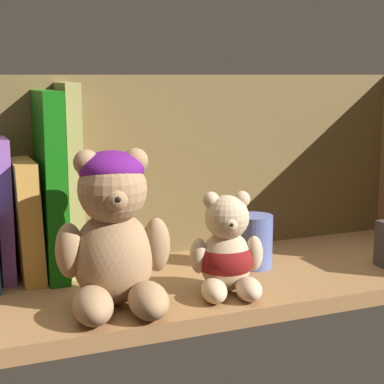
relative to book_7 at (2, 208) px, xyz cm
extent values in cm
cube|color=olive|center=(18.77, -9.99, -9.92)|extent=(82.44, 24.74, 2.00)
cube|color=brown|center=(18.77, 2.98, 2.78)|extent=(84.84, 1.20, 27.40)
cube|color=#844C9E|center=(0.00, 0.00, 0.00)|extent=(1.64, 9.25, 17.85)
cube|color=#B78438|center=(2.62, 0.00, -1.38)|extent=(3.19, 13.12, 15.18)
cube|color=#11620F|center=(5.69, 0.00, 2.85)|extent=(2.54, 14.37, 23.54)
cube|color=#9D914F|center=(8.39, 0.00, 3.31)|extent=(1.93, 10.21, 24.46)
ellipsoid|color=#93704C|center=(10.24, -14.69, -3.59)|extent=(9.07, 8.32, 10.67)
sphere|color=#93704C|center=(10.17, -15.22, 4.26)|extent=(7.59, 7.59, 7.59)
sphere|color=#93704C|center=(7.61, -14.35, 7.22)|extent=(2.85, 2.85, 2.85)
sphere|color=#93704C|center=(12.88, -15.03, 7.22)|extent=(2.85, 2.85, 2.85)
sphere|color=#9B754E|center=(9.83, -17.89, 3.80)|extent=(2.85, 2.85, 2.85)
sphere|color=black|center=(9.71, -18.88, 3.88)|extent=(1.00, 1.00, 1.00)
ellipsoid|color=#93704C|center=(6.69, -19.35, -7.03)|extent=(5.14, 7.60, 3.79)
ellipsoid|color=#93704C|center=(12.51, -20.09, -7.03)|extent=(5.14, 7.60, 3.79)
ellipsoid|color=#93704C|center=(5.41, -14.61, -2.26)|extent=(3.45, 3.45, 6.16)
ellipsoid|color=#93704C|center=(14.94, -15.83, -2.26)|extent=(3.45, 3.45, 6.16)
ellipsoid|color=#521262|center=(10.24, -14.69, 6.35)|extent=(7.21, 7.21, 4.17)
ellipsoid|color=tan|center=(23.70, -15.56, -5.25)|extent=(6.24, 5.73, 7.34)
sphere|color=tan|center=(23.61, -15.92, 0.15)|extent=(5.22, 5.22, 5.22)
sphere|color=tan|center=(21.93, -15.11, 2.18)|extent=(1.96, 1.96, 1.96)
sphere|color=tan|center=(25.47, -16.01, 2.18)|extent=(1.96, 1.96, 1.96)
sphere|color=tan|center=(23.15, -17.71, -0.17)|extent=(1.96, 1.96, 1.96)
sphere|color=black|center=(22.98, -18.38, -0.11)|extent=(0.69, 0.69, 0.69)
ellipsoid|color=tan|center=(20.88, -18.44, -7.62)|extent=(4.06, 5.47, 2.61)
ellipsoid|color=tan|center=(24.79, -19.44, -7.62)|extent=(4.06, 5.47, 2.61)
ellipsoid|color=tan|center=(20.41, -15.10, -4.34)|extent=(2.58, 2.58, 4.24)
ellipsoid|color=tan|center=(26.81, -16.74, -4.34)|extent=(2.58, 2.58, 4.24)
ellipsoid|color=maroon|center=(23.70, -15.56, -5.07)|extent=(6.75, 6.24, 5.14)
cylinder|color=#4C5B99|center=(31.28, -8.28, -5.39)|extent=(4.97, 4.97, 7.06)
camera|label=1|loc=(-7.28, -80.66, 16.49)|focal=59.08mm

